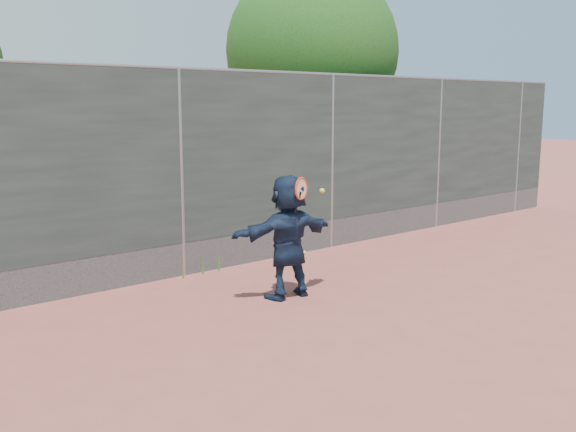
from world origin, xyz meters
TOP-DOWN VIEW (x-y plane):
  - ground at (0.00, 0.00)m, footprint 80.00×80.00m
  - player at (0.50, 1.69)m, footprint 1.53×0.59m
  - ball_ground at (2.24, 3.35)m, footprint 0.07×0.07m
  - fence at (-0.00, 3.50)m, footprint 20.00×0.06m
  - swing_action at (0.58, 1.50)m, footprint 0.56×0.14m
  - tree_right at (4.68, 5.75)m, footprint 3.78×3.60m
  - weed_clump at (0.29, 3.38)m, footprint 0.68×0.07m

SIDE VIEW (x-z plane):
  - ground at x=0.00m, z-range 0.00..0.00m
  - ball_ground at x=2.24m, z-range 0.00..0.07m
  - weed_clump at x=0.29m, z-range -0.02..0.28m
  - player at x=0.50m, z-range 0.00..1.62m
  - swing_action at x=0.58m, z-range 1.17..1.68m
  - fence at x=0.00m, z-range 0.07..3.09m
  - tree_right at x=4.68m, z-range 0.80..6.19m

